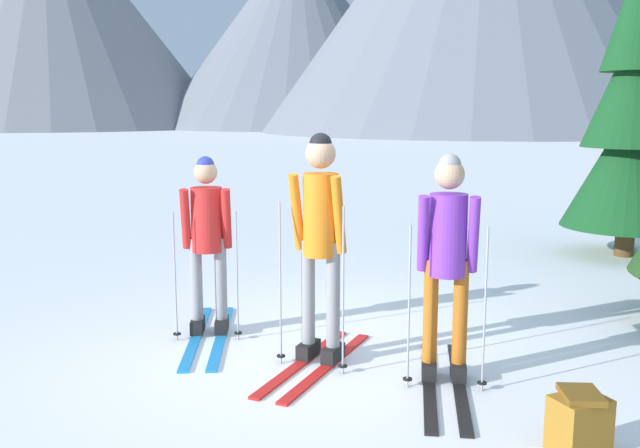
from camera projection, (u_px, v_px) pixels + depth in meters
name	position (u px, v px, depth m)	size (l,w,h in m)	color
ground_plane	(322.00, 355.00, 5.77)	(400.00, 400.00, 0.00)	white
skier_in_red	(207.00, 240.00, 6.19)	(0.61, 1.77, 1.62)	#1E84D1
skier_in_orange	(320.00, 236.00, 5.48)	(0.87, 1.62, 1.85)	red
skier_in_purple	(447.00, 255.00, 5.12)	(0.61, 1.73, 1.71)	black
pine_tree_near	(634.00, 115.00, 9.36)	(1.77, 1.77, 4.27)	#51381E
backpack_on_snow_front	(579.00, 422.00, 4.13)	(0.39, 0.36, 0.38)	#99661E
mountain_ridge_distant	(396.00, 7.00, 68.11)	(112.38, 51.40, 27.40)	gray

